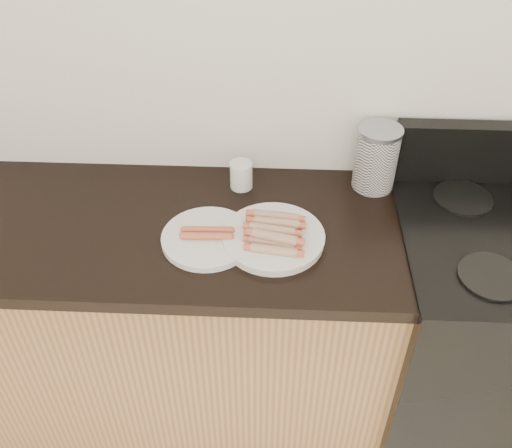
{
  "coord_description": "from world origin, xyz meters",
  "views": [
    {
      "loc": [
        0.03,
        0.42,
        2.01
      ],
      "look_at": [
        -0.03,
        1.62,
        0.98
      ],
      "focal_mm": 40.0,
      "sensor_mm": 36.0,
      "label": 1
    }
  ],
  "objects_px": {
    "main_plate": "(273,239)",
    "side_plate": "(207,238)",
    "canister": "(376,158)",
    "stove": "(493,336)",
    "mug": "(241,175)"
  },
  "relations": [
    {
      "from": "stove",
      "to": "mug",
      "type": "distance_m",
      "value": 1.02
    },
    {
      "from": "stove",
      "to": "mug",
      "type": "bearing_deg",
      "value": 165.82
    },
    {
      "from": "main_plate",
      "to": "mug",
      "type": "distance_m",
      "value": 0.28
    },
    {
      "from": "side_plate",
      "to": "canister",
      "type": "bearing_deg",
      "value": 29.98
    },
    {
      "from": "main_plate",
      "to": "canister",
      "type": "distance_m",
      "value": 0.43
    },
    {
      "from": "main_plate",
      "to": "side_plate",
      "type": "distance_m",
      "value": 0.19
    },
    {
      "from": "main_plate",
      "to": "mug",
      "type": "bearing_deg",
      "value": 113.02
    },
    {
      "from": "main_plate",
      "to": "side_plate",
      "type": "bearing_deg",
      "value": -177.99
    },
    {
      "from": "main_plate",
      "to": "side_plate",
      "type": "height_order",
      "value": "same"
    },
    {
      "from": "stove",
      "to": "mug",
      "type": "relative_size",
      "value": 10.18
    },
    {
      "from": "side_plate",
      "to": "mug",
      "type": "relative_size",
      "value": 2.96
    },
    {
      "from": "side_plate",
      "to": "canister",
      "type": "height_order",
      "value": "canister"
    },
    {
      "from": "mug",
      "to": "canister",
      "type": "bearing_deg",
      "value": 3.57
    },
    {
      "from": "stove",
      "to": "main_plate",
      "type": "relative_size",
      "value": 3.12
    },
    {
      "from": "main_plate",
      "to": "side_plate",
      "type": "xyz_separation_m",
      "value": [
        -0.19,
        -0.01,
        -0.0
      ]
    }
  ]
}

